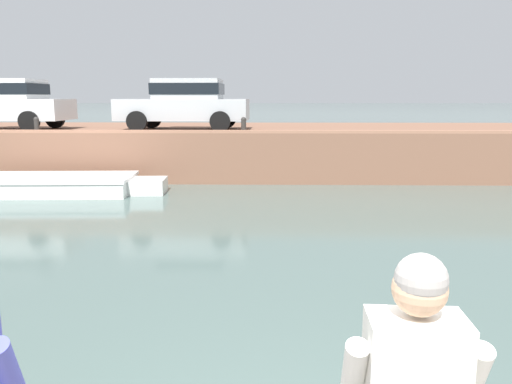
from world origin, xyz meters
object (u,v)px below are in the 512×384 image
at_px(mooring_bollard_mid, 244,124).
at_px(car_left_inner_silver, 185,102).
at_px(mooring_bollard_west, 37,124).
at_px(boat_moored_west_white, 53,185).
at_px(car_leftmost_white, 3,102).

bearing_deg(mooring_bollard_mid, car_left_inner_silver, 146.43).
bearing_deg(mooring_bollard_west, boat_moored_west_white, -57.19).
bearing_deg(car_left_inner_silver, boat_moored_west_white, -136.62).
bearing_deg(car_leftmost_white, mooring_bollard_west, -38.38).
distance_m(car_left_inner_silver, mooring_bollard_west, 4.33).
bearing_deg(car_left_inner_silver, mooring_bollard_west, -163.42).
xyz_separation_m(car_left_inner_silver, mooring_bollard_west, (-4.10, -1.22, -0.61)).
bearing_deg(boat_moored_west_white, car_left_inner_silver, 43.38).
relative_size(car_leftmost_white, car_left_inner_silver, 1.02).
xyz_separation_m(car_leftmost_white, mooring_bollard_west, (1.54, -1.22, -0.61)).
height_order(car_leftmost_white, car_left_inner_silver, same).
xyz_separation_m(car_leftmost_white, mooring_bollard_mid, (7.49, -1.22, -0.61)).
bearing_deg(mooring_bollard_mid, mooring_bollard_west, 180.00).
bearing_deg(car_leftmost_white, boat_moored_west_white, -47.77).
relative_size(boat_moored_west_white, mooring_bollard_west, 12.22).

